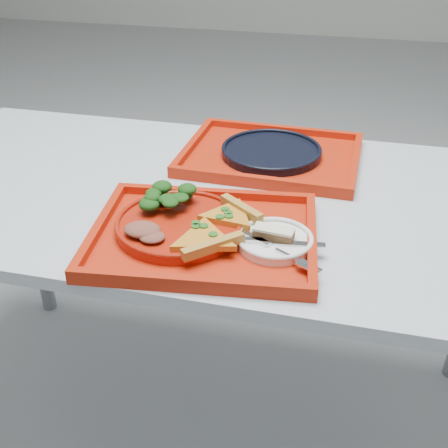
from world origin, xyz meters
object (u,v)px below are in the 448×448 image
(tray_far, at_px, (271,157))
(dinner_plate, at_px, (179,226))
(tray_main, at_px, (204,238))
(navy_plate, at_px, (271,152))
(dessert_bar, at_px, (274,233))

(tray_far, height_order, dinner_plate, dinner_plate)
(tray_main, xyz_separation_m, tray_far, (0.07, 0.42, 0.00))
(tray_main, height_order, navy_plate, navy_plate)
(tray_far, relative_size, navy_plate, 1.73)
(tray_main, height_order, tray_far, same)
(navy_plate, bearing_deg, tray_main, -99.23)
(dinner_plate, xyz_separation_m, dessert_bar, (0.20, -0.01, 0.02))
(dessert_bar, bearing_deg, dinner_plate, -175.63)
(tray_far, bearing_deg, navy_plate, 0.00)
(tray_main, distance_m, dinner_plate, 0.06)
(navy_plate, height_order, dessert_bar, dessert_bar)
(navy_plate, bearing_deg, tray_far, 0.00)
(tray_far, relative_size, dinner_plate, 1.73)
(tray_far, xyz_separation_m, dessert_bar, (0.07, -0.42, 0.03))
(navy_plate, relative_size, dessert_bar, 3.19)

